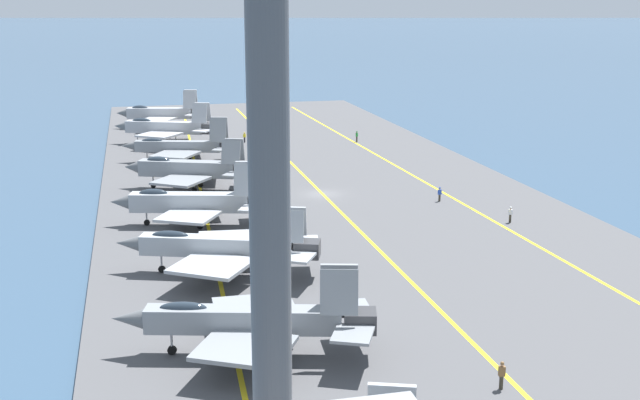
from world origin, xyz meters
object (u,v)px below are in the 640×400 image
at_px(parked_jet_fourth, 193,202).
at_px(parked_jet_eighth, 161,113).
at_px(crew_brown_vest, 502,374).
at_px(crew_red_vest, 280,123).
at_px(parked_jet_seventh, 167,127).
at_px(parked_jet_sixth, 182,146).
at_px(parked_jet_third, 222,247).
at_px(crew_yellow_vest, 245,137).
at_px(parked_jet_second, 251,320).
at_px(crew_white_vest, 510,214).
at_px(parked_jet_fifth, 190,169).
at_px(crew_green_vest, 357,136).
at_px(crew_blue_vest, 440,193).

distance_m(parked_jet_fourth, parked_jet_eighth, 65.19).
relative_size(parked_jet_eighth, crew_brown_vest, 8.81).
relative_size(crew_brown_vest, crew_red_vest, 1.01).
bearing_deg(crew_red_vest, crew_brown_vest, 176.96).
bearing_deg(parked_jet_seventh, parked_jet_sixth, -174.92).
bearing_deg(parked_jet_third, crew_brown_vest, -150.28).
height_order(parked_jet_fourth, crew_yellow_vest, parked_jet_fourth).
distance_m(parked_jet_second, parked_jet_eighth, 96.99).
distance_m(parked_jet_eighth, crew_white_vest, 78.57).
distance_m(parked_jet_fourth, crew_yellow_vest, 48.79).
bearing_deg(parked_jet_third, parked_jet_second, -179.81).
height_order(parked_jet_fifth, crew_white_vest, parked_jet_fifth).
height_order(parked_jet_third, parked_jet_seventh, parked_jet_seventh).
relative_size(parked_jet_third, crew_green_vest, 9.46).
height_order(parked_jet_eighth, crew_green_vest, parked_jet_eighth).
distance_m(parked_jet_fifth, crew_green_vest, 39.54).
height_order(parked_jet_seventh, crew_green_vest, parked_jet_seventh).
bearing_deg(parked_jet_sixth, crew_yellow_vest, -37.31).
height_order(crew_white_vest, crew_red_vest, crew_red_vest).
bearing_deg(parked_jet_third, parked_jet_fifth, 0.47).
bearing_deg(parked_jet_fifth, crew_white_vest, -126.10).
relative_size(crew_yellow_vest, crew_red_vest, 0.96).
bearing_deg(parked_jet_seventh, crew_brown_vest, -170.17).
bearing_deg(parked_jet_seventh, parked_jet_fifth, -177.85).
relative_size(parked_jet_sixth, crew_white_vest, 9.51).
bearing_deg(parked_jet_fourth, parked_jet_third, -175.86).
height_order(parked_jet_fifth, parked_jet_eighth, parked_jet_eighth).
distance_m(parked_jet_second, crew_brown_vest, 15.93).
bearing_deg(parked_jet_fourth, parked_jet_eighth, 0.41).
xyz_separation_m(parked_jet_seventh, crew_green_vest, (-4.61, -29.86, -1.78)).
xyz_separation_m(crew_white_vest, crew_green_vest, (49.81, 2.36, 0.06)).
xyz_separation_m(crew_blue_vest, crew_green_vest, (39.69, -1.41, 0.09)).
bearing_deg(parked_jet_eighth, parked_jet_third, -178.87).
bearing_deg(parked_jet_seventh, parked_jet_fourth, -179.62).
bearing_deg(crew_brown_vest, parked_jet_eighth, 8.32).
distance_m(crew_yellow_vest, crew_red_vest, 15.90).
relative_size(parked_jet_sixth, crew_yellow_vest, 9.71).
bearing_deg(parked_jet_second, crew_red_vest, -11.62).
distance_m(parked_jet_third, parked_jet_seventh, 63.74).
relative_size(parked_jet_third, parked_jet_seventh, 1.02).
height_order(parked_jet_sixth, crew_blue_vest, parked_jet_sixth).
height_order(parked_jet_fifth, crew_green_vest, parked_jet_fifth).
xyz_separation_m(parked_jet_third, parked_jet_fifth, (31.93, 0.26, 0.07)).
bearing_deg(parked_jet_fifth, parked_jet_sixth, -0.47).
bearing_deg(crew_brown_vest, crew_red_vest, -3.04).
xyz_separation_m(crew_brown_vest, crew_red_vest, (100.60, -5.34, -0.01)).
distance_m(parked_jet_sixth, crew_brown_vest, 74.15).
xyz_separation_m(crew_blue_vest, crew_brown_vest, (-43.52, 13.24, 0.05)).
relative_size(crew_blue_vest, crew_white_vest, 0.98).
height_order(parked_jet_second, parked_jet_eighth, parked_jet_eighth).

